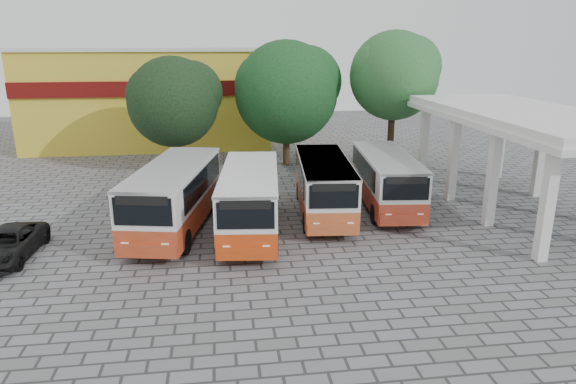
{
  "coord_description": "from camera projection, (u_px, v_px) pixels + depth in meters",
  "views": [
    {
      "loc": [
        -5.23,
        -20.69,
        8.83
      ],
      "look_at": [
        -1.91,
        3.84,
        1.5
      ],
      "focal_mm": 32.0,
      "sensor_mm": 36.0,
      "label": 1
    }
  ],
  "objects": [
    {
      "name": "bus_centre_right",
      "position": [
        324.0,
        183.0,
        26.62
      ],
      "size": [
        3.24,
        8.38,
        2.95
      ],
      "rotation": [
        0.0,
        0.0,
        -0.09
      ],
      "color": "#B24D23",
      "rests_on": "ground"
    },
    {
      "name": "shophouse_block",
      "position": [
        152.0,
        96.0,
        44.94
      ],
      "size": [
        20.4,
        10.4,
        8.3
      ],
      "color": "gold",
      "rests_on": "ground"
    },
    {
      "name": "tree_middle",
      "position": [
        287.0,
        89.0,
        36.42
      ],
      "size": [
        7.67,
        7.31,
        8.93
      ],
      "color": "#47301E",
      "rests_on": "ground"
    },
    {
      "name": "parked_car",
      "position": [
        8.0,
        244.0,
        21.46
      ],
      "size": [
        2.34,
        4.66,
        1.26
      ],
      "primitive_type": "imported",
      "rotation": [
        0.0,
        0.0,
        -0.06
      ],
      "color": "black",
      "rests_on": "ground"
    },
    {
      "name": "bus_far_left",
      "position": [
        175.0,
        193.0,
        24.41
      ],
      "size": [
        4.37,
        9.22,
        3.18
      ],
      "rotation": [
        0.0,
        0.0,
        -0.2
      ],
      "color": "#AB3617",
      "rests_on": "ground"
    },
    {
      "name": "bus_far_right",
      "position": [
        386.0,
        177.0,
        27.8
      ],
      "size": [
        3.26,
        8.34,
        2.93
      ],
      "rotation": [
        0.0,
        0.0,
        -0.1
      ],
      "color": "#B2371E",
      "rests_on": "ground"
    },
    {
      "name": "tree_right",
      "position": [
        395.0,
        73.0,
        36.16
      ],
      "size": [
        6.58,
        6.27,
        9.58
      ],
      "color": "#372717",
      "rests_on": "ground"
    },
    {
      "name": "ground",
      "position": [
        342.0,
        247.0,
        22.84
      ],
      "size": [
        90.0,
        90.0,
        0.0
      ],
      "primitive_type": "plane",
      "color": "#5E5E5E",
      "rests_on": "ground"
    },
    {
      "name": "terminal_shelter",
      "position": [
        524.0,
        119.0,
        26.59
      ],
      "size": [
        6.8,
        15.8,
        5.4
      ],
      "color": "silver",
      "rests_on": "ground"
    },
    {
      "name": "tree_left",
      "position": [
        174.0,
        99.0,
        34.72
      ],
      "size": [
        6.43,
        6.13,
        7.89
      ],
      "color": "black",
      "rests_on": "ground"
    },
    {
      "name": "bus_centre_left",
      "position": [
        250.0,
        197.0,
        24.11
      ],
      "size": [
        3.4,
        8.66,
        3.04
      ],
      "rotation": [
        0.0,
        0.0,
        -0.1
      ],
      "color": "#BA360A",
      "rests_on": "ground"
    }
  ]
}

